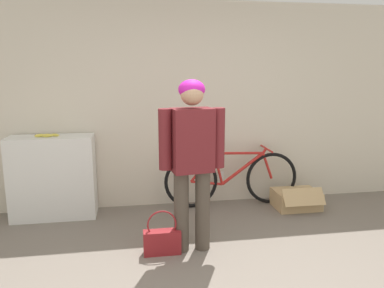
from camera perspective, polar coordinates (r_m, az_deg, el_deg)
wall_back at (r=4.83m, az=-1.92°, el=5.81°), size 8.00×0.07×2.60m
side_shelf at (r=4.78m, az=-20.40°, el=-4.77°), size 0.97×0.39×0.99m
person at (r=3.54m, az=-0.00°, el=-1.17°), size 0.63×0.30×1.67m
bicycle at (r=4.92m, az=6.08°, el=-5.19°), size 1.77×0.46×0.76m
banana at (r=4.65m, az=-21.26°, el=1.24°), size 0.29×0.08×0.04m
handbag at (r=3.74m, az=-4.57°, el=-14.41°), size 0.36×0.12×0.44m
cardboard_box at (r=5.07m, az=15.57°, el=-8.09°), size 0.56×0.50×0.31m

